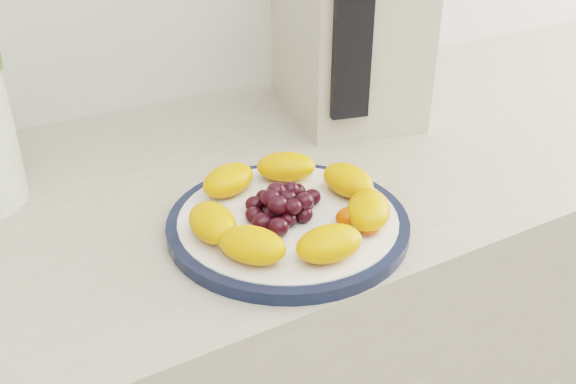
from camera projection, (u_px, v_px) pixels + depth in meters
plate_rim at (288, 223)px, 0.75m from camera, size 0.28×0.28×0.01m
plate_face at (288, 223)px, 0.75m from camera, size 0.26×0.26×0.02m
appliance_body at (349, 13)px, 1.00m from camera, size 0.24×0.29×0.32m
appliance_panel at (352, 36)px, 0.88m from camera, size 0.06×0.03×0.24m
fruit_plate at (291, 205)px, 0.74m from camera, size 0.24×0.24×0.04m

